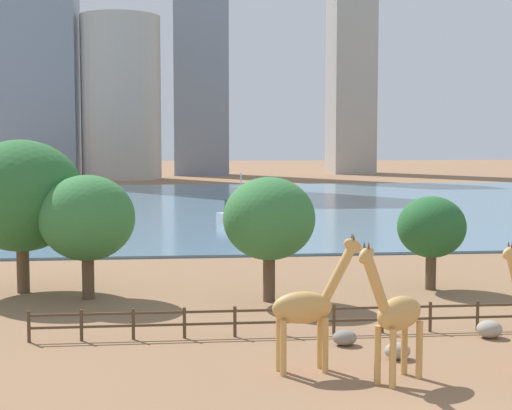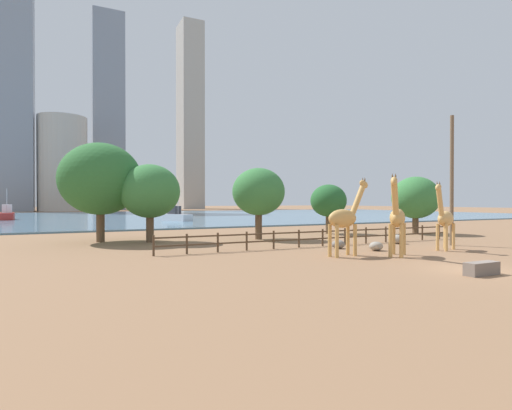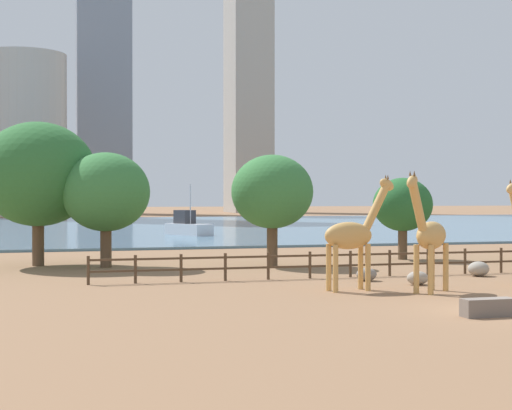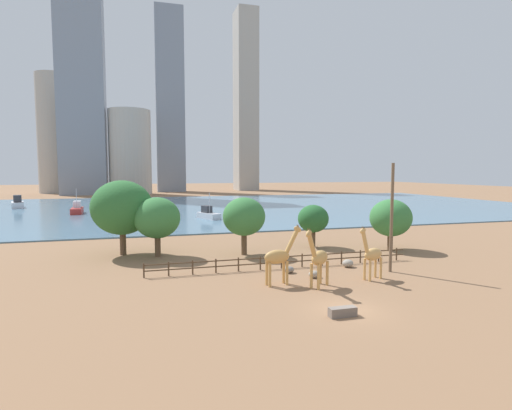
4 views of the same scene
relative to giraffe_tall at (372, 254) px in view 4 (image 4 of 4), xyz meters
The scene contains 24 objects.
ground_plane 74.07m from the giraffe_tall, 94.42° to the left, with size 400.00×400.00×0.00m, color #8C6647.
harbor_water 71.08m from the giraffe_tall, 94.61° to the left, with size 180.00×86.00×0.20m, color slate.
giraffe_tall is the anchor object (origin of this frame).
giraffe_companion 5.42m from the giraffe_tall, behind, with size 3.05×2.61×4.99m.
giraffe_young 8.14m from the giraffe_tall, behind, with size 3.42×1.12×4.92m.
utility_pole 4.61m from the giraffe_tall, 31.28° to the left, with size 0.28×0.28×9.97m, color brown.
boulder_near_fence 4.92m from the giraffe_tall, 86.79° to the left, with size 1.06×0.98×0.73m, color gray.
boulder_by_pole 5.19m from the giraffe_tall, 157.29° to the left, with size 0.99×0.83×0.62m, color gray.
boulder_small 7.46m from the giraffe_tall, 146.33° to the left, with size 0.98×0.83×0.62m, color gray.
feeding_trough 9.89m from the giraffe_tall, 132.33° to the right, with size 1.80×0.60×0.60m, color #72665B.
enclosure_fence 8.39m from the giraffe_tall, 135.28° to the left, with size 26.12×0.14×1.30m.
tree_left_large 15.15m from the giraffe_tall, 85.27° to the left, with size 3.74×3.74×5.15m.
tree_center_broad 14.42m from the giraffe_tall, 49.72° to the left, with size 4.83×4.83×5.95m.
tree_right_tall 22.57m from the giraffe_tall, 140.06° to the left, with size 4.92×4.92×6.44m.
tree_left_small 26.77m from the giraffe_tall, 141.77° to the left, with size 6.64×6.64×8.24m.
tree_right_small 15.28m from the giraffe_tall, 121.84° to the left, with size 4.69×4.69×6.36m.
boat_ferry 70.46m from the giraffe_tall, 117.36° to the left, with size 2.51×6.13×5.41m.
boat_sailboat 94.36m from the giraffe_tall, 121.01° to the left, with size 4.45×7.67×3.19m.
boat_tug 46.34m from the giraffe_tall, 98.43° to the left, with size 4.12×5.85×4.98m.
skyline_tower_needle 168.19m from the giraffe_tall, 79.46° to the left, with size 9.83×13.23×85.32m, color #ADA89E.
skyline_block_central 159.62m from the giraffe_tall, 92.38° to the left, with size 12.37×8.49×80.71m, color gray.
skyline_tower_glass 141.12m from the giraffe_tall, 99.61° to the left, with size 16.34×16.34×33.37m, color #B7B2A8.
skyline_block_left 154.11m from the giraffe_tall, 106.23° to the left, with size 16.99×11.48×103.54m, color gray.
skyline_block_right 167.45m from the giraffe_tall, 108.97° to the left, with size 14.01×14.01×49.51m, color #ADA89E.
Camera 4 is at (-12.84, -23.28, 9.23)m, focal length 28.00 mm.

